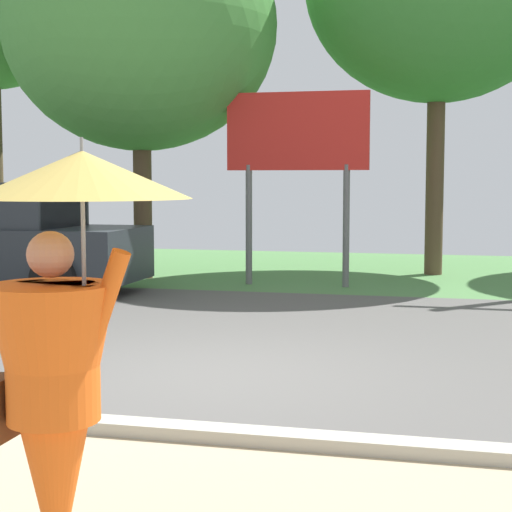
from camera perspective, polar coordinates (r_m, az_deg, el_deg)
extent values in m
cube|color=#565451|center=(10.28, -0.28, -5.85)|extent=(40.00, 8.00, 0.10)
cube|color=#4F8047|center=(18.07, 5.82, -1.05)|extent=(40.00, 8.00, 0.10)
cube|color=#B2AD9E|center=(6.56, -8.87, -11.51)|extent=(40.00, 0.24, 0.10)
cone|color=#E55B19|center=(4.15, -13.66, -11.89)|extent=(0.60, 0.60, 1.45)
cylinder|color=#E55B19|center=(4.05, -13.79, -6.47)|extent=(0.44, 0.44, 0.65)
sphere|color=tan|center=(3.98, -13.93, 0.10)|extent=(0.22, 0.22, 0.22)
cylinder|color=#E55B19|center=(3.88, -10.20, -2.78)|extent=(0.24, 0.09, 0.45)
cylinder|color=#E55B19|center=(4.18, -16.85, -5.71)|extent=(0.29, 0.08, 0.24)
cylinder|color=gray|center=(3.90, -11.76, 0.56)|extent=(0.02, 0.02, 0.75)
cone|color=gold|center=(3.89, -11.85, 5.49)|extent=(1.01, 1.01, 0.22)
cylinder|color=gray|center=(3.89, -11.88, 7.26)|extent=(0.02, 0.02, 0.10)
cube|color=#B7B7BC|center=(4.21, -17.15, -4.30)|extent=(0.02, 0.11, 0.16)
cube|color=#23282D|center=(14.72, -16.12, 3.11)|extent=(1.80, 1.84, 0.90)
cube|color=#2D3842|center=(14.32, -13.16, 3.12)|extent=(0.10, 1.70, 0.77)
cylinder|color=black|center=(15.14, -10.19, -0.69)|extent=(0.76, 0.28, 0.76)
cylinder|color=black|center=(13.35, -13.65, -1.56)|extent=(0.76, 0.28, 0.76)
cylinder|color=slate|center=(15.31, -0.49, 2.16)|extent=(0.12, 0.12, 2.20)
cylinder|color=slate|center=(14.97, 6.21, 2.06)|extent=(0.12, 0.12, 2.20)
cube|color=red|center=(15.11, 2.85, 8.56)|extent=(2.60, 0.10, 1.40)
cylinder|color=brown|center=(16.40, -7.79, 4.07)|extent=(0.36, 0.36, 3.20)
ellipsoid|color=#478C3D|center=(16.66, -7.94, 15.39)|extent=(5.25, 5.25, 4.78)
cylinder|color=brown|center=(17.25, 12.19, 5.70)|extent=(0.36, 0.36, 4.19)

